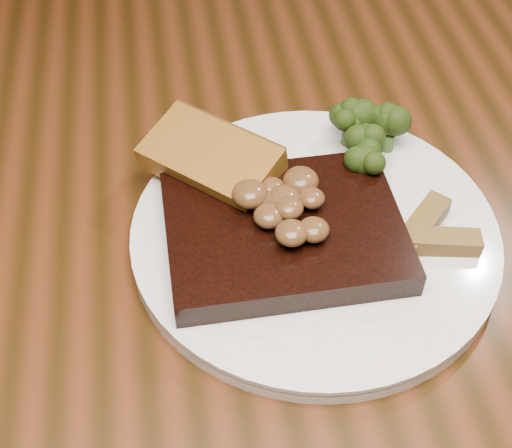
# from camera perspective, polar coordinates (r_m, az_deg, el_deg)

# --- Properties ---
(dining_table) EXTENTS (1.60, 0.90, 0.75)m
(dining_table) POSITION_cam_1_polar(r_m,az_deg,el_deg) (0.65, -1.28, -6.69)
(dining_table) COLOR #46200E
(dining_table) RESTS_ON ground
(chair_far) EXTENTS (0.56, 0.56, 0.89)m
(chair_far) POSITION_cam_1_polar(r_m,az_deg,el_deg) (1.28, -14.57, 13.01)
(chair_far) COLOR black
(chair_far) RESTS_ON ground
(plate) EXTENTS (0.35, 0.35, 0.01)m
(plate) POSITION_cam_1_polar(r_m,az_deg,el_deg) (0.58, 4.68, -0.93)
(plate) COLOR white
(plate) RESTS_ON dining_table
(steak) EXTENTS (0.18, 0.14, 0.03)m
(steak) POSITION_cam_1_polar(r_m,az_deg,el_deg) (0.55, 2.25, -0.73)
(steak) COLOR black
(steak) RESTS_ON plate
(steak_bone) EXTENTS (0.15, 0.02, 0.02)m
(steak_bone) POSITION_cam_1_polar(r_m,az_deg,el_deg) (0.52, 3.44, -6.15)
(steak_bone) COLOR beige
(steak_bone) RESTS_ON plate
(mushroom_pile) EXTENTS (0.08, 0.08, 0.03)m
(mushroom_pile) POSITION_cam_1_polar(r_m,az_deg,el_deg) (0.54, 2.09, 1.95)
(mushroom_pile) COLOR brown
(mushroom_pile) RESTS_ON steak
(garlic_bread) EXTENTS (0.12, 0.12, 0.02)m
(garlic_bread) POSITION_cam_1_polar(r_m,az_deg,el_deg) (0.60, -3.54, 3.82)
(garlic_bread) COLOR #97641B
(garlic_bread) RESTS_ON plate
(potato_wedges) EXTENTS (0.09, 0.09, 0.02)m
(potato_wedges) POSITION_cam_1_polar(r_m,az_deg,el_deg) (0.57, 10.56, -0.31)
(potato_wedges) COLOR brown
(potato_wedges) RESTS_ON plate
(broccoli_cluster) EXTENTS (0.07, 0.07, 0.04)m
(broccoli_cluster) POSITION_cam_1_polar(r_m,az_deg,el_deg) (0.62, 8.18, 6.07)
(broccoli_cluster) COLOR #23360C
(broccoli_cluster) RESTS_ON plate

